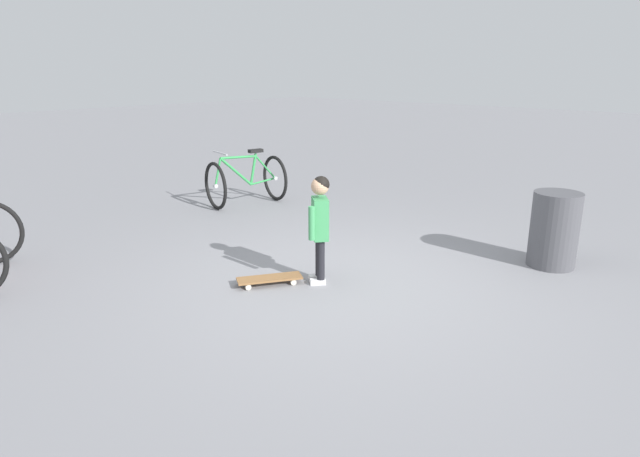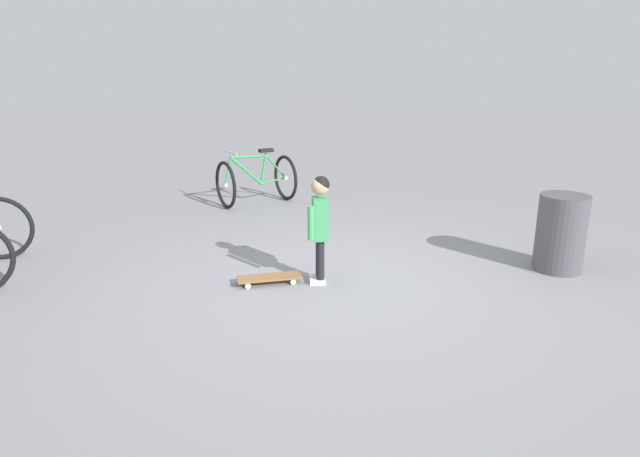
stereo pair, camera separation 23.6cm
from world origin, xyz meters
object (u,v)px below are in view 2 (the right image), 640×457
at_px(child_person, 320,218).
at_px(trash_bin, 561,233).
at_px(bicycle_mid, 256,180).
at_px(skateboard, 269,278).

relative_size(child_person, trash_bin, 1.33).
xyz_separation_m(bicycle_mid, trash_bin, (0.41, -4.47, 0.02)).
height_order(bicycle_mid, trash_bin, bicycle_mid).
bearing_deg(child_person, bicycle_mid, 61.77).
distance_m(child_person, bicycle_mid, 3.37).
height_order(child_person, bicycle_mid, child_person).
bearing_deg(skateboard, child_person, -39.89).
relative_size(child_person, bicycle_mid, 0.88).
bearing_deg(skateboard, trash_bin, -37.65).
distance_m(child_person, skateboard, 0.78).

